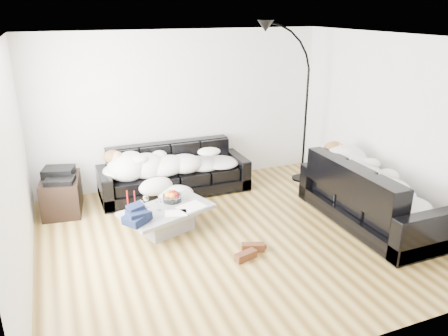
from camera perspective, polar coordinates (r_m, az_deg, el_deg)
name	(u,v)px	position (r m, az deg, el deg)	size (l,w,h in m)	color
ground	(232,237)	(5.98, 1.08, -9.05)	(5.00, 5.00, 0.00)	brown
wall_back	(181,109)	(7.52, -5.59, 7.68)	(5.00, 0.02, 2.60)	silver
wall_left	(14,172)	(5.09, -25.73, -0.51)	(0.02, 4.50, 2.60)	silver
wall_right	(391,127)	(6.81, 21.02, 5.07)	(0.02, 4.50, 2.60)	silver
ceiling	(234,38)	(5.22, 1.28, 16.66)	(5.00, 5.00, 0.00)	white
sofa_back	(174,170)	(7.24, -6.50, -0.32)	(2.43, 0.84, 0.79)	black
sofa_right	(371,193)	(6.53, 18.62, -3.14)	(2.24, 0.96, 0.91)	black
sleeper_back	(175,158)	(7.12, -6.46, 1.27)	(2.06, 0.71, 0.41)	white
sleeper_right	(372,180)	(6.45, 18.82, -1.50)	(1.92, 0.81, 0.47)	white
teal_cushion	(339,161)	(6.90, 14.84, 0.90)	(0.36, 0.30, 0.20)	#0F676B
coffee_table	(167,220)	(6.10, -7.41, -6.73)	(1.20, 0.70, 0.35)	#939699
fruit_bowl	(172,196)	(6.20, -6.81, -3.63)	(0.26, 0.26, 0.16)	white
wine_glass_a	(146,201)	(6.05, -10.16, -4.31)	(0.08, 0.08, 0.19)	white
wine_glass_b	(141,207)	(5.92, -10.79, -4.96)	(0.08, 0.08, 0.18)	white
wine_glass_c	(159,204)	(5.95, -8.51, -4.73)	(0.07, 0.07, 0.18)	white
candle_left	(127,199)	(6.08, -12.49, -4.03)	(0.05, 0.05, 0.25)	maroon
candle_right	(135,199)	(6.11, -11.58, -3.96)	(0.04, 0.04, 0.23)	maroon
newspaper_a	(191,207)	(6.03, -4.28, -5.04)	(0.36, 0.28, 0.01)	silver
newspaper_b	(176,213)	(5.87, -6.31, -5.85)	(0.29, 0.21, 0.01)	silver
navy_jacket	(136,210)	(5.67, -11.40, -5.37)	(0.34, 0.28, 0.17)	black
shoes	(249,251)	(5.57, 3.33, -10.80)	(0.49, 0.36, 0.11)	#472311
av_cabinet	(62,195)	(7.03, -20.43, -3.30)	(0.54, 0.79, 0.54)	black
stereo	(59,174)	(6.91, -20.76, -0.74)	(0.44, 0.34, 0.13)	black
floor_lamp	(306,114)	(7.67, 10.64, 6.96)	(0.88, 0.35, 2.41)	black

